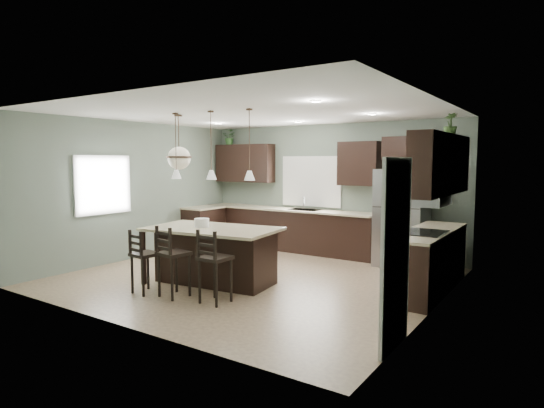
{
  "coord_description": "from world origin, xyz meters",
  "views": [
    {
      "loc": [
        4.51,
        -6.19,
        2.0
      ],
      "look_at": [
        0.1,
        0.4,
        1.25
      ],
      "focal_mm": 30.0,
      "sensor_mm": 36.0,
      "label": 1
    }
  ],
  "objects_px": {
    "refrigerator": "(402,218)",
    "kitchen_island": "(212,256)",
    "serving_dish": "(202,223)",
    "bar_stool_center": "(174,261)",
    "plant_back_left": "(230,137)",
    "bar_stool_right": "(215,266)",
    "bar_stool_left": "(145,261)"
  },
  "relations": [
    {
      "from": "refrigerator",
      "to": "bar_stool_left",
      "type": "distance_m",
      "value": 4.76
    },
    {
      "from": "bar_stool_left",
      "to": "refrigerator",
      "type": "bearing_deg",
      "value": 62.33
    },
    {
      "from": "refrigerator",
      "to": "plant_back_left",
      "type": "height_order",
      "value": "plant_back_left"
    },
    {
      "from": "serving_dish",
      "to": "bar_stool_center",
      "type": "bearing_deg",
      "value": -75.77
    },
    {
      "from": "kitchen_island",
      "to": "bar_stool_right",
      "type": "relative_size",
      "value": 1.99
    },
    {
      "from": "bar_stool_center",
      "to": "plant_back_left",
      "type": "relative_size",
      "value": 2.91
    },
    {
      "from": "serving_dish",
      "to": "plant_back_left",
      "type": "relative_size",
      "value": 0.66
    },
    {
      "from": "serving_dish",
      "to": "plant_back_left",
      "type": "distance_m",
      "value": 4.15
    },
    {
      "from": "serving_dish",
      "to": "bar_stool_right",
      "type": "relative_size",
      "value": 0.23
    },
    {
      "from": "kitchen_island",
      "to": "serving_dish",
      "type": "relative_size",
      "value": 8.79
    },
    {
      "from": "serving_dish",
      "to": "plant_back_left",
      "type": "xyz_separation_m",
      "value": [
        -2.03,
        3.25,
        1.59
      ]
    },
    {
      "from": "refrigerator",
      "to": "kitchen_island",
      "type": "relative_size",
      "value": 0.88
    },
    {
      "from": "bar_stool_left",
      "to": "plant_back_left",
      "type": "relative_size",
      "value": 2.68
    },
    {
      "from": "plant_back_left",
      "to": "bar_stool_left",
      "type": "bearing_deg",
      "value": -67.44
    },
    {
      "from": "kitchen_island",
      "to": "bar_stool_left",
      "type": "height_order",
      "value": "bar_stool_left"
    },
    {
      "from": "bar_stool_left",
      "to": "kitchen_island",
      "type": "bearing_deg",
      "value": 69.67
    },
    {
      "from": "kitchen_island",
      "to": "refrigerator",
      "type": "bearing_deg",
      "value": 46.67
    },
    {
      "from": "refrigerator",
      "to": "plant_back_left",
      "type": "bearing_deg",
      "value": 176.59
    },
    {
      "from": "kitchen_island",
      "to": "serving_dish",
      "type": "xyz_separation_m",
      "value": [
        -0.2,
        -0.03,
        0.53
      ]
    },
    {
      "from": "refrigerator",
      "to": "kitchen_island",
      "type": "distance_m",
      "value": 3.69
    },
    {
      "from": "serving_dish",
      "to": "bar_stool_right",
      "type": "height_order",
      "value": "serving_dish"
    },
    {
      "from": "bar_stool_right",
      "to": "plant_back_left",
      "type": "bearing_deg",
      "value": 127.3
    },
    {
      "from": "bar_stool_center",
      "to": "plant_back_left",
      "type": "height_order",
      "value": "plant_back_left"
    },
    {
      "from": "refrigerator",
      "to": "bar_stool_left",
      "type": "relative_size",
      "value": 1.89
    },
    {
      "from": "kitchen_island",
      "to": "bar_stool_right",
      "type": "height_order",
      "value": "bar_stool_right"
    },
    {
      "from": "serving_dish",
      "to": "bar_stool_center",
      "type": "relative_size",
      "value": 0.23
    },
    {
      "from": "bar_stool_left",
      "to": "bar_stool_center",
      "type": "distance_m",
      "value": 0.51
    },
    {
      "from": "plant_back_left",
      "to": "refrigerator",
      "type": "bearing_deg",
      "value": -3.41
    },
    {
      "from": "serving_dish",
      "to": "bar_stool_right",
      "type": "xyz_separation_m",
      "value": [
        0.91,
        -0.72,
        -0.47
      ]
    },
    {
      "from": "refrigerator",
      "to": "plant_back_left",
      "type": "xyz_separation_m",
      "value": [
        -4.38,
        0.26,
        1.66
      ]
    },
    {
      "from": "serving_dish",
      "to": "bar_stool_center",
      "type": "height_order",
      "value": "same"
    },
    {
      "from": "bar_stool_left",
      "to": "bar_stool_center",
      "type": "height_order",
      "value": "bar_stool_center"
    }
  ]
}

